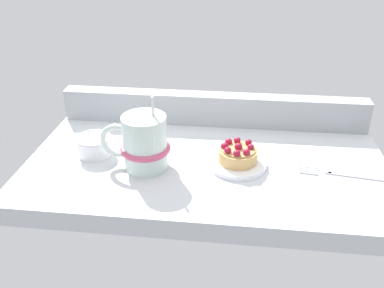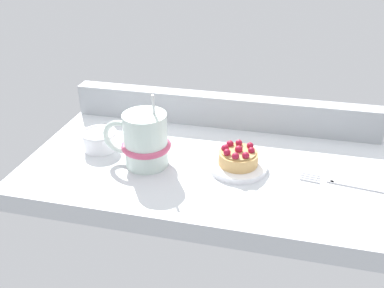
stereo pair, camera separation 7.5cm
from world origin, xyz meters
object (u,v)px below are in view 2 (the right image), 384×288
at_px(dessert_fork, 343,183).
at_px(sugar_bowl, 100,139).
at_px(dessert_plate, 238,166).
at_px(coffee_mug, 144,140).
at_px(raspberry_tart, 238,156).

bearing_deg(dessert_fork, sugar_bowl, 176.76).
xyz_separation_m(dessert_plate, coffee_mug, (-0.18, -0.02, 0.05)).
height_order(dessert_plate, dessert_fork, dessert_plate).
height_order(coffee_mug, sugar_bowl, coffee_mug).
xyz_separation_m(dessert_fork, sugar_bowl, (-0.47, 0.03, 0.02)).
xyz_separation_m(coffee_mug, sugar_bowl, (-0.11, 0.04, -0.03)).
distance_m(raspberry_tart, sugar_bowl, 0.29).
distance_m(dessert_plate, sugar_bowl, 0.29).
distance_m(dessert_fork, sugar_bowl, 0.48).
relative_size(raspberry_tart, sugar_bowl, 1.03).
relative_size(raspberry_tart, coffee_mug, 0.51).
height_order(dessert_plate, coffee_mug, coffee_mug).
bearing_deg(dessert_plate, sugar_bowl, 176.90).
xyz_separation_m(dessert_plate, dessert_fork, (0.19, -0.01, -0.00)).
bearing_deg(raspberry_tart, dessert_fork, -3.45).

